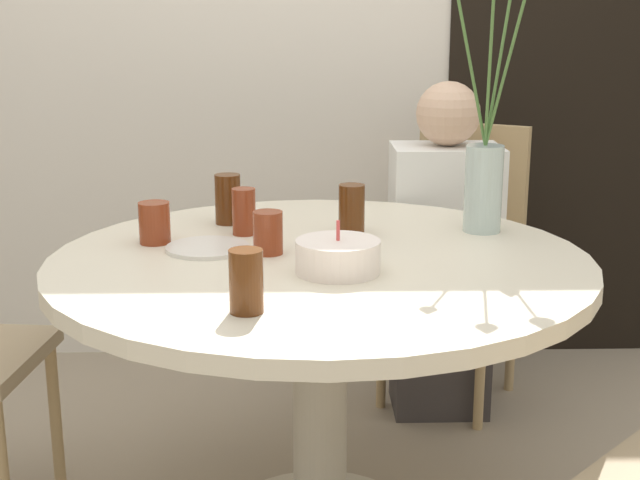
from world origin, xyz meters
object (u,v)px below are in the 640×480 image
Objects in this scene: drink_glass_3 at (246,281)px; drink_glass_0 at (155,223)px; chair_far_back at (460,245)px; side_plate at (208,248)px; flower_vase at (487,151)px; drink_glass_4 at (268,233)px; person_guest at (443,261)px; drink_glass_5 at (352,210)px; drink_glass_1 at (244,211)px; birthday_cake at (338,256)px; drink_glass_2 at (228,199)px.

drink_glass_0 is at bearing 115.94° from drink_glass_3.
side_plate is at bearing -104.03° from chair_far_back.
flower_vase is at bearing 5.79° from drink_glass_0.
drink_glass_4 is at bearing -14.37° from side_plate.
drink_glass_5 is at bearing -122.00° from person_guest.
drink_glass_1 is 0.11× the size of person_guest.
drink_glass_4 is (0.15, -0.04, 0.05)m from side_plate.
side_plate is 1.97× the size of drink_glass_4.
side_plate is at bearing -26.35° from drink_glass_0.
drink_glass_4 is 0.09× the size of person_guest.
person_guest reaches higher than birthday_cake.
chair_far_back is 6.86× the size of drink_glass_2.
birthday_cake is at bearing -59.44° from drink_glass_2.
drink_glass_3 is (0.26, -0.53, 0.01)m from drink_glass_0.
person_guest is (0.33, 0.53, -0.29)m from drink_glass_5.
chair_far_back is 1.13m from side_plate.
birthday_cake is 0.34m from drink_glass_5.
birthday_cake reaches higher than drink_glass_4.
drink_glass_3 is at bearing -111.66° from drink_glass_5.
person_guest reaches higher than drink_glass_3.
person_guest reaches higher than chair_far_back.
drink_glass_1 is at bearing 109.79° from drink_glass_4.
drink_glass_2 reaches higher than birthday_cake.
drink_glass_3 is 0.42m from drink_glass_4.
drink_glass_3 is (0.04, -0.61, 0.00)m from drink_glass_1.
flower_vase is at bearing -88.04° from person_guest.
person_guest reaches higher than drink_glass_2.
drink_glass_1 is at bearing 176.93° from drink_glass_5.
drink_glass_4 reaches higher than side_plate.
birthday_cake is at bearing -45.20° from drink_glass_4.
chair_far_back is at bearing 84.58° from flower_vase.
birthday_cake reaches higher than side_plate.
flower_vase is 0.67m from person_guest.
flower_vase reaches higher than drink_glass_4.
drink_glass_1 reaches higher than drink_glass_4.
chair_far_back reaches higher than drink_glass_4.
birthday_cake is 0.42m from drink_glass_1.
drink_glass_0 is at bearing -144.15° from person_guest.
side_plate is 0.39m from drink_glass_5.
drink_glass_0 is at bearing 149.07° from birthday_cake.
flower_vase is 3.73× the size of side_plate.
drink_glass_2 is at bearing -114.62° from chair_far_back.
person_guest is (0.57, 1.12, -0.29)m from drink_glass_3.
drink_glass_4 is at bearing -20.35° from drink_glass_0.
drink_glass_3 is at bearing -125.55° from birthday_cake.
drink_glass_0 is 0.50m from drink_glass_5.
drink_glass_1 is (0.22, 0.08, 0.01)m from drink_glass_0.
birthday_cake is 1.56× the size of drink_glass_1.
drink_glass_5 is (0.28, -0.01, 0.01)m from drink_glass_1.
drink_glass_5 is at bearing 68.34° from drink_glass_3.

